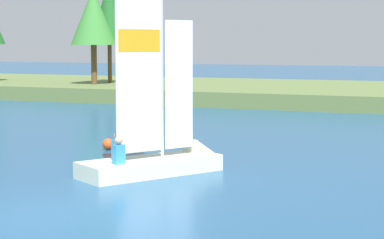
# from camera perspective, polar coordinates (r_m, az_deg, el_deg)

# --- Properties ---
(ground_plane) EXTENTS (200.00, 200.00, 0.00)m
(ground_plane) POSITION_cam_1_polar(r_m,az_deg,el_deg) (14.50, -11.35, -7.70)
(ground_plane) COLOR navy
(shore_bank) EXTENTS (80.00, 15.33, 0.85)m
(shore_bank) POSITION_cam_1_polar(r_m,az_deg,el_deg) (43.59, 12.17, 2.08)
(shore_bank) COLOR #5B703D
(shore_bank) RESTS_ON ground
(shoreline_tree_midleft) EXTENTS (2.93, 2.93, 6.19)m
(shoreline_tree_midleft) POSITION_cam_1_polar(r_m,az_deg,el_deg) (45.63, -8.07, 8.31)
(shoreline_tree_midleft) COLOR brown
(shoreline_tree_midleft) RESTS_ON shore_bank
(shoreline_tree_centre) EXTENTS (2.31, 2.31, 6.93)m
(shoreline_tree_centre) POSITION_cam_1_polar(r_m,az_deg,el_deg) (46.87, -6.79, 8.91)
(shoreline_tree_centre) COLOR brown
(shoreline_tree_centre) RESTS_ON shore_bank
(sailboat) EXTENTS (3.34, 4.39, 6.48)m
(sailboat) POSITION_cam_1_polar(r_m,az_deg,el_deg) (18.91, -1.75, -2.88)
(sailboat) COLOR silver
(sailboat) RESTS_ON ground
(channel_buoy) EXTENTS (0.37, 0.37, 0.37)m
(channel_buoy) POSITION_cam_1_polar(r_m,az_deg,el_deg) (23.01, -6.87, -2.01)
(channel_buoy) COLOR #E54C19
(channel_buoy) RESTS_ON ground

